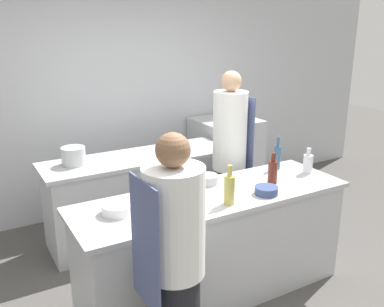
# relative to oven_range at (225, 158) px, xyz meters

# --- Properties ---
(ground_plane) EXTENTS (16.00, 16.00, 0.00)m
(ground_plane) POSITION_rel_oven_range_xyz_m (-1.29, -1.72, -0.52)
(ground_plane) COLOR #4C4947
(wall_back) EXTENTS (8.00, 0.06, 2.80)m
(wall_back) POSITION_rel_oven_range_xyz_m (-1.29, 0.41, 0.88)
(wall_back) COLOR silver
(wall_back) RESTS_ON ground_plane
(prep_counter) EXTENTS (2.32, 0.73, 0.91)m
(prep_counter) POSITION_rel_oven_range_xyz_m (-1.29, -1.72, -0.07)
(prep_counter) COLOR #B7BABC
(prep_counter) RESTS_ON ground_plane
(pass_counter) EXTENTS (1.98, 0.61, 0.91)m
(pass_counter) POSITION_rel_oven_range_xyz_m (-1.42, -0.48, -0.07)
(pass_counter) COLOR #B7BABC
(pass_counter) RESTS_ON ground_plane
(oven_range) EXTENTS (0.76, 0.71, 1.04)m
(oven_range) POSITION_rel_oven_range_xyz_m (0.00, 0.00, 0.00)
(oven_range) COLOR #B7BABC
(oven_range) RESTS_ON ground_plane
(chef_at_prep_near) EXTENTS (0.39, 0.38, 1.65)m
(chef_at_prep_near) POSITION_rel_oven_range_xyz_m (-1.98, -2.35, 0.30)
(chef_at_prep_near) COLOR black
(chef_at_prep_near) RESTS_ON ground_plane
(chef_at_stove) EXTENTS (0.36, 0.34, 1.80)m
(chef_at_stove) POSITION_rel_oven_range_xyz_m (-0.69, -1.07, 0.39)
(chef_at_stove) COLOR black
(chef_at_stove) RESTS_ON ground_plane
(bottle_olive_oil) EXTENTS (0.08, 0.08, 0.27)m
(bottle_olive_oil) POSITION_rel_oven_range_xyz_m (-0.72, -1.76, 0.49)
(bottle_olive_oil) COLOR #5B2319
(bottle_olive_oil) RESTS_ON prep_counter
(bottle_vinegar) EXTENTS (0.09, 0.09, 0.24)m
(bottle_vinegar) POSITION_rel_oven_range_xyz_m (-0.27, -1.72, 0.48)
(bottle_vinegar) COLOR silver
(bottle_vinegar) RESTS_ON prep_counter
(bottle_wine) EXTENTS (0.08, 0.08, 0.31)m
(bottle_wine) POSITION_rel_oven_range_xyz_m (-1.29, -1.94, 0.51)
(bottle_wine) COLOR #B2A84C
(bottle_wine) RESTS_ON prep_counter
(bottle_cooking_oil) EXTENTS (0.06, 0.06, 0.31)m
(bottle_cooking_oil) POSITION_rel_oven_range_xyz_m (-0.45, -1.50, 0.51)
(bottle_cooking_oil) COLOR #2D5175
(bottle_cooking_oil) RESTS_ON prep_counter
(bottle_sauce) EXTENTS (0.08, 0.08, 0.24)m
(bottle_sauce) POSITION_rel_oven_range_xyz_m (-1.36, -1.48, 0.48)
(bottle_sauce) COLOR black
(bottle_sauce) RESTS_ON prep_counter
(bowl_mixing_large) EXTENTS (0.23, 0.23, 0.08)m
(bowl_mixing_large) POSITION_rel_oven_range_xyz_m (-2.09, -1.67, 0.42)
(bowl_mixing_large) COLOR white
(bowl_mixing_large) RESTS_ON prep_counter
(bowl_prep_small) EXTENTS (0.18, 0.18, 0.08)m
(bowl_prep_small) POSITION_rel_oven_range_xyz_m (-1.21, -1.49, 0.43)
(bowl_prep_small) COLOR #B7BABC
(bowl_prep_small) RESTS_ON prep_counter
(bowl_ceramic_blue) EXTENTS (0.18, 0.18, 0.06)m
(bowl_ceramic_blue) POSITION_rel_oven_range_xyz_m (-1.67, -1.86, 0.41)
(bowl_ceramic_blue) COLOR navy
(bowl_ceramic_blue) RESTS_ON prep_counter
(bowl_wooden_salad) EXTENTS (0.19, 0.19, 0.06)m
(bowl_wooden_salad) POSITION_rel_oven_range_xyz_m (-0.92, -1.93, 0.42)
(bowl_wooden_salad) COLOR navy
(bowl_wooden_salad) RESTS_ON prep_counter
(cup) EXTENTS (0.09, 0.09, 0.10)m
(cup) POSITION_rel_oven_range_xyz_m (-1.51, -1.69, 0.44)
(cup) COLOR white
(cup) RESTS_ON prep_counter
(stockpot) EXTENTS (0.23, 0.23, 0.18)m
(stockpot) POSITION_rel_oven_range_xyz_m (-2.07, -0.42, 0.47)
(stockpot) COLOR #B7BABC
(stockpot) RESTS_ON pass_counter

